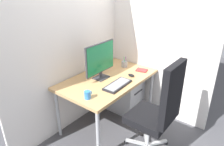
{
  "coord_description": "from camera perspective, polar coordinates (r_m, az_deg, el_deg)",
  "views": [
    {
      "loc": [
        -1.95,
        -1.58,
        1.92
      ],
      "look_at": [
        -0.02,
        -0.08,
        0.82
      ],
      "focal_mm": 33.61,
      "sensor_mm": 36.0,
      "label": 1
    }
  ],
  "objects": [
    {
      "name": "office_chair",
      "position": [
        2.35,
        12.82,
        -9.5
      ],
      "size": [
        0.54,
        0.56,
        1.19
      ],
      "color": "black",
      "rests_on": "ground_plane"
    },
    {
      "name": "mouse",
      "position": [
        2.83,
        5.25,
        -0.62
      ],
      "size": [
        0.06,
        0.1,
        0.04
      ],
      "primitive_type": "ellipsoid",
      "rotation": [
        0.0,
        0.0,
        -0.09
      ],
      "color": "black",
      "rests_on": "desk"
    },
    {
      "name": "wall_back",
      "position": [
        2.85,
        -8.11,
        13.52
      ],
      "size": [
        2.52,
        0.04,
        2.8
      ],
      "primitive_type": "cube",
      "color": "white",
      "rests_on": "ground_plane"
    },
    {
      "name": "coffee_mug",
      "position": [
        2.32,
        -6.66,
        -5.91
      ],
      "size": [
        0.11,
        0.07,
        0.09
      ],
      "color": "#337FD8",
      "rests_on": "desk"
    },
    {
      "name": "keyboard",
      "position": [
        2.58,
        1.54,
        -3.25
      ],
      "size": [
        0.41,
        0.19,
        0.03
      ],
      "color": "black",
      "rests_on": "desk"
    },
    {
      "name": "pen_holder",
      "position": [
        3.13,
        3.41,
        2.5
      ],
      "size": [
        0.09,
        0.09,
        0.16
      ],
      "color": "#9EA0A5",
      "rests_on": "desk"
    },
    {
      "name": "monitor",
      "position": [
        2.69,
        -3.2,
        3.73
      ],
      "size": [
        0.52,
        0.16,
        0.48
      ],
      "color": "#333338",
      "rests_on": "desk"
    },
    {
      "name": "notebook",
      "position": [
        3.02,
        8.07,
        0.77
      ],
      "size": [
        0.14,
        0.17,
        0.02
      ],
      "primitive_type": "cube",
      "rotation": [
        0.0,
        0.0,
        0.22
      ],
      "color": "#B23333",
      "rests_on": "desk"
    },
    {
      "name": "ground_plane",
      "position": [
        3.16,
        -0.98,
        -13.12
      ],
      "size": [
        8.0,
        8.0,
        0.0
      ],
      "primitive_type": "plane",
      "color": "#4C4C51"
    },
    {
      "name": "desk",
      "position": [
        2.81,
        -1.07,
        -2.45
      ],
      "size": [
        1.33,
        0.79,
        0.72
      ],
      "color": "tan",
      "rests_on": "ground_plane"
    },
    {
      "name": "wall_side_right",
      "position": [
        3.04,
        9.89,
        14.1
      ],
      "size": [
        0.04,
        1.99,
        2.8
      ],
      "primitive_type": "cube",
      "color": "white",
      "rests_on": "ground_plane"
    },
    {
      "name": "filing_cabinet",
      "position": [
        3.3,
        3.6,
        -5.62
      ],
      "size": [
        0.41,
        0.47,
        0.55
      ],
      "color": "#B2B5BA",
      "rests_on": "ground_plane"
    }
  ]
}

